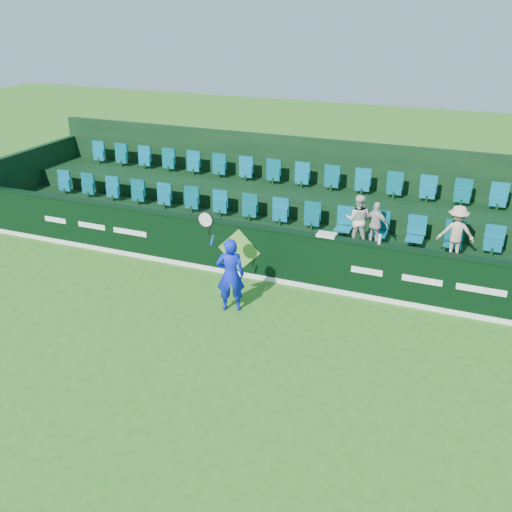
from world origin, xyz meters
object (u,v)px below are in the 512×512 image
at_px(tennis_player, 230,274).
at_px(spectator_left, 358,220).
at_px(towel, 327,235).
at_px(spectator_middle, 376,225).
at_px(spectator_right, 456,232).
at_px(drinks_bottle, 380,239).

height_order(tennis_player, spectator_left, tennis_player).
bearing_deg(towel, spectator_left, 67.75).
distance_m(spectator_middle, spectator_right, 1.81).
distance_m(spectator_middle, drinks_bottle, 1.16).
bearing_deg(spectator_right, spectator_middle, -10.38).
relative_size(spectator_left, spectator_right, 0.98).
height_order(spectator_left, spectator_right, spectator_right).
xyz_separation_m(spectator_right, drinks_bottle, (-1.52, -1.12, 0.03)).
bearing_deg(tennis_player, drinks_bottle, 30.60).
xyz_separation_m(spectator_middle, drinks_bottle, (0.29, -1.12, 0.11)).
height_order(spectator_right, towel, spectator_right).
height_order(tennis_player, towel, tennis_player).
bearing_deg(spectator_right, drinks_bottle, 26.09).
distance_m(spectator_middle, towel, 1.43).
height_order(towel, drinks_bottle, drinks_bottle).
xyz_separation_m(spectator_middle, towel, (-0.89, -1.12, 0.03)).
xyz_separation_m(towel, drinks_bottle, (1.19, 0.00, 0.08)).
xyz_separation_m(spectator_left, spectator_right, (2.24, 0.00, 0.01)).
bearing_deg(spectator_middle, spectator_right, -162.97).
distance_m(spectator_left, towel, 1.21).
bearing_deg(spectator_left, tennis_player, 47.11).
distance_m(tennis_player, spectator_left, 3.54).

